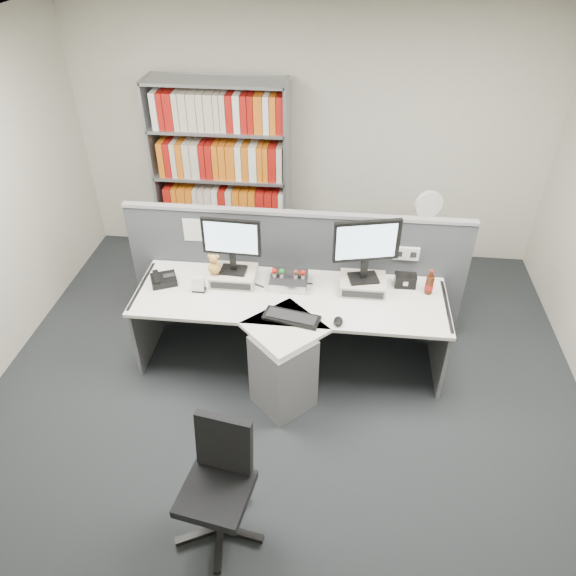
# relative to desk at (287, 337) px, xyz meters

# --- Properties ---
(ground) EXTENTS (5.50, 5.50, 0.00)m
(ground) POSITION_rel_desk_xyz_m (0.00, -0.60, -0.46)
(ground) COLOR #272B2E
(ground) RESTS_ON ground
(room_shell) EXTENTS (5.04, 5.54, 2.72)m
(room_shell) POSITION_rel_desk_xyz_m (0.00, -0.60, 1.33)
(room_shell) COLOR beige
(room_shell) RESTS_ON ground
(partition) EXTENTS (3.00, 0.08, 1.27)m
(partition) POSITION_rel_desk_xyz_m (0.00, 0.65, 0.19)
(partition) COLOR #41444A
(partition) RESTS_ON ground
(desk) EXTENTS (2.60, 1.20, 0.72)m
(desk) POSITION_rel_desk_xyz_m (0.00, 0.00, 0.00)
(desk) COLOR white
(desk) RESTS_ON ground
(monitor_riser_left) EXTENTS (0.38, 0.31, 0.10)m
(monitor_riser_left) POSITION_rel_desk_xyz_m (-0.50, 0.38, 0.31)
(monitor_riser_left) COLOR beige
(monitor_riser_left) RESTS_ON desk
(monitor_riser_right) EXTENTS (0.38, 0.31, 0.10)m
(monitor_riser_right) POSITION_rel_desk_xyz_m (0.60, 0.38, 0.31)
(monitor_riser_right) COLOR beige
(monitor_riser_right) RESTS_ON desk
(monitor_left) EXTENTS (0.49, 0.17, 0.50)m
(monitor_left) POSITION_rel_desk_xyz_m (-0.50, 0.38, 0.66)
(monitor_left) COLOR black
(monitor_left) RESTS_ON monitor_riser_left
(monitor_right) EXTENTS (0.53, 0.22, 0.55)m
(monitor_right) POSITION_rel_desk_xyz_m (0.60, 0.38, 0.69)
(monitor_right) COLOR black
(monitor_right) RESTS_ON monitor_riser_right
(desktop_pc) EXTENTS (0.31, 0.28, 0.08)m
(desktop_pc) POSITION_rel_desk_xyz_m (-0.03, 0.38, 0.31)
(desktop_pc) COLOR black
(desktop_pc) RESTS_ON desk
(figurines) EXTENTS (0.29, 0.05, 0.09)m
(figurines) POSITION_rel_desk_xyz_m (-0.03, 0.36, 0.40)
(figurines) COLOR beige
(figurines) RESTS_ON desktop_pc
(keyboard) EXTENTS (0.47, 0.26, 0.03)m
(keyboard) POSITION_rel_desk_xyz_m (0.04, -0.08, 0.28)
(keyboard) COLOR black
(keyboard) RESTS_ON desk
(mouse) EXTENTS (0.07, 0.12, 0.04)m
(mouse) POSITION_rel_desk_xyz_m (0.41, -0.10, 0.29)
(mouse) COLOR black
(mouse) RESTS_ON desk
(desk_phone) EXTENTS (0.27, 0.26, 0.09)m
(desk_phone) POSITION_rel_desk_xyz_m (-1.10, 0.29, 0.30)
(desk_phone) COLOR black
(desk_phone) RESTS_ON desk
(desk_calendar) EXTENTS (0.11, 0.08, 0.13)m
(desk_calendar) POSITION_rel_desk_xyz_m (-0.77, 0.21, 0.32)
(desk_calendar) COLOR black
(desk_calendar) RESTS_ON desk
(plush_toy) EXTENTS (0.11, 0.11, 0.19)m
(plush_toy) POSITION_rel_desk_xyz_m (-0.65, 0.33, 0.44)
(plush_toy) COLOR gold
(plush_toy) RESTS_ON monitor_riser_left
(speaker) EXTENTS (0.18, 0.10, 0.12)m
(speaker) POSITION_rel_desk_xyz_m (0.95, 0.46, 0.32)
(speaker) COLOR black
(speaker) RESTS_ON desk
(cola_bottle) EXTENTS (0.07, 0.07, 0.23)m
(cola_bottle) POSITION_rel_desk_xyz_m (1.14, 0.39, 0.35)
(cola_bottle) COLOR #3F190A
(cola_bottle) RESTS_ON desk
(shelving_unit) EXTENTS (1.41, 0.40, 2.00)m
(shelving_unit) POSITION_rel_desk_xyz_m (-0.90, 1.85, 0.52)
(shelving_unit) COLOR gray
(shelving_unit) RESTS_ON ground
(filing_cabinet) EXTENTS (0.45, 0.61, 0.70)m
(filing_cabinet) POSITION_rel_desk_xyz_m (1.20, 1.40, -0.11)
(filing_cabinet) COLOR gray
(filing_cabinet) RESTS_ON ground
(desk_fan) EXTENTS (0.28, 0.17, 0.47)m
(desk_fan) POSITION_rel_desk_xyz_m (1.20, 1.40, 0.54)
(desk_fan) COLOR white
(desk_fan) RESTS_ON filing_cabinet
(office_chair) EXTENTS (0.58, 0.58, 0.88)m
(office_chair) POSITION_rel_desk_xyz_m (-0.27, -1.40, 0.01)
(office_chair) COLOR silver
(office_chair) RESTS_ON ground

